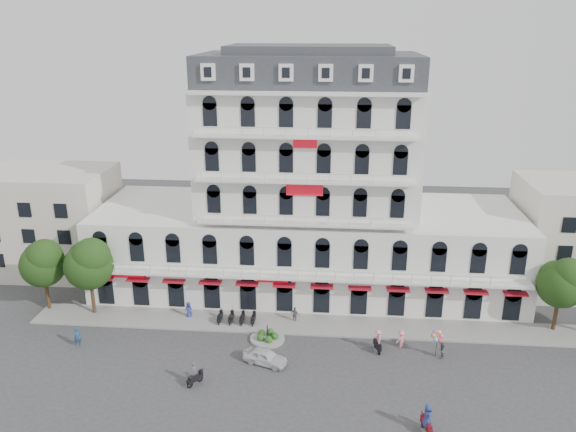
# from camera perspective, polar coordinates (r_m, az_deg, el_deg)

# --- Properties ---
(ground) EXTENTS (120.00, 120.00, 0.00)m
(ground) POSITION_cam_1_polar(r_m,az_deg,el_deg) (48.04, 0.71, -16.38)
(ground) COLOR #38383A
(ground) RESTS_ON ground
(sidewalk) EXTENTS (53.00, 4.00, 0.16)m
(sidewalk) POSITION_cam_1_polar(r_m,az_deg,el_deg) (55.56, 1.40, -10.94)
(sidewalk) COLOR gray
(sidewalk) RESTS_ON ground
(main_building) EXTENTS (45.00, 15.00, 25.80)m
(main_building) POSITION_cam_1_polar(r_m,az_deg,el_deg) (59.85, 2.00, 1.65)
(main_building) COLOR silver
(main_building) RESTS_ON ground
(flank_building_west) EXTENTS (14.00, 10.00, 12.00)m
(flank_building_west) POSITION_cam_1_polar(r_m,az_deg,el_deg) (70.96, -22.92, -0.44)
(flank_building_west) COLOR beige
(flank_building_west) RESTS_ON ground
(traffic_island) EXTENTS (3.20, 3.20, 1.60)m
(traffic_island) POSITION_cam_1_polar(r_m,az_deg,el_deg) (53.14, -2.11, -12.24)
(traffic_island) COLOR gray
(traffic_island) RESTS_ON ground
(parked_scooter_row) EXTENTS (4.40, 1.80, 1.10)m
(parked_scooter_row) POSITION_cam_1_polar(r_m,az_deg,el_deg) (56.10, -5.22, -10.79)
(parked_scooter_row) COLOR black
(parked_scooter_row) RESTS_ON ground
(tree_west_outer) EXTENTS (4.50, 4.48, 7.76)m
(tree_west_outer) POSITION_cam_1_polar(r_m,az_deg,el_deg) (61.10, -23.65, -4.25)
(tree_west_outer) COLOR #382314
(tree_west_outer) RESTS_ON ground
(tree_west_inner) EXTENTS (4.76, 4.76, 8.25)m
(tree_west_inner) POSITION_cam_1_polar(r_m,az_deg,el_deg) (58.37, -19.58, -4.43)
(tree_west_inner) COLOR #382314
(tree_west_inner) RESTS_ON ground
(tree_east_inner) EXTENTS (4.40, 4.37, 7.57)m
(tree_east_inner) POSITION_cam_1_polar(r_m,az_deg,el_deg) (58.06, 26.07, -5.96)
(tree_east_inner) COLOR #382314
(tree_east_inner) RESTS_ON ground
(parked_car) EXTENTS (4.18, 2.76, 1.32)m
(parked_car) POSITION_cam_1_polar(r_m,az_deg,el_deg) (49.74, -2.34, -14.10)
(parked_car) COLOR silver
(parked_car) RESTS_ON ground
(rider_west) EXTENTS (1.14, 1.47, 2.07)m
(rider_west) POSITION_cam_1_polar(r_m,az_deg,el_deg) (47.70, -9.46, -15.63)
(rider_west) COLOR black
(rider_west) RESTS_ON ground
(rider_east) EXTENTS (0.82, 1.67, 2.36)m
(rider_east) POSITION_cam_1_polar(r_m,az_deg,el_deg) (43.57, 13.95, -19.31)
(rider_east) COLOR maroon
(rider_east) RESTS_ON ground
(rider_center) EXTENTS (0.85, 1.68, 2.15)m
(rider_center) POSITION_cam_1_polar(r_m,az_deg,el_deg) (51.72, 9.10, -12.32)
(rider_center) COLOR black
(rider_center) RESTS_ON ground
(pedestrian_left) EXTENTS (0.92, 0.70, 1.70)m
(pedestrian_left) POSITION_cam_1_polar(r_m,az_deg,el_deg) (57.29, -10.05, -9.38)
(pedestrian_left) COLOR navy
(pedestrian_left) RESTS_ON ground
(pedestrian_mid) EXTENTS (1.02, 0.73, 1.60)m
(pedestrian_mid) POSITION_cam_1_polar(r_m,az_deg,el_deg) (55.68, 0.71, -10.01)
(pedestrian_mid) COLOR #5C5C64
(pedestrian_mid) RESTS_ON ground
(pedestrian_right) EXTENTS (1.26, 1.15, 1.70)m
(pedestrian_right) POSITION_cam_1_polar(r_m,az_deg,el_deg) (52.75, 11.41, -12.15)
(pedestrian_right) COLOR pink
(pedestrian_right) RESTS_ON ground
(pedestrian_far) EXTENTS (0.83, 0.78, 1.90)m
(pedestrian_far) POSITION_cam_1_polar(r_m,az_deg,el_deg) (55.28, -20.59, -11.41)
(pedestrian_far) COLOR navy
(pedestrian_far) RESTS_ON ground
(balloon_vendor) EXTENTS (1.38, 1.27, 2.45)m
(balloon_vendor) POSITION_cam_1_polar(r_m,az_deg,el_deg) (51.89, 15.14, -12.43)
(balloon_vendor) COLOR #4E4D53
(balloon_vendor) RESTS_ON ground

